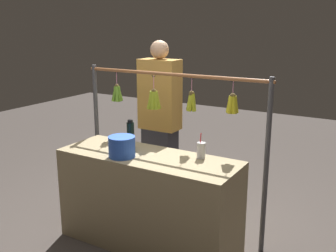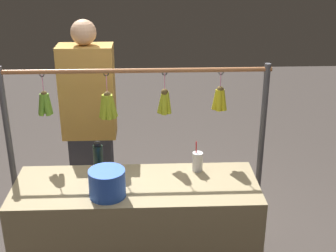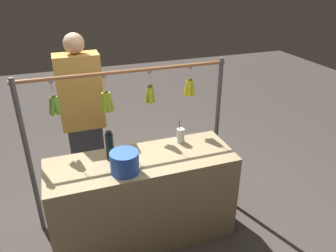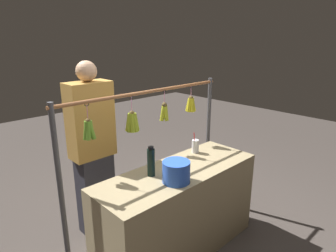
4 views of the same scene
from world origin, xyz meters
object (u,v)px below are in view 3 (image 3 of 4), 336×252
(blue_bucket, at_px, (125,162))
(vendor_person, at_px, (84,123))
(water_bottle, at_px, (110,146))
(drink_cup, at_px, (181,135))

(blue_bucket, distance_m, vendor_person, 0.99)
(water_bottle, distance_m, blue_bucket, 0.24)
(vendor_person, bearing_deg, water_bottle, 100.97)
(water_bottle, relative_size, blue_bucket, 1.16)
(water_bottle, height_order, drink_cup, water_bottle)
(water_bottle, xyz_separation_m, blue_bucket, (-0.07, 0.23, -0.04))
(water_bottle, relative_size, drink_cup, 1.24)
(blue_bucket, relative_size, vendor_person, 0.13)
(blue_bucket, relative_size, drink_cup, 1.06)
(drink_cup, bearing_deg, blue_bucket, 27.79)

